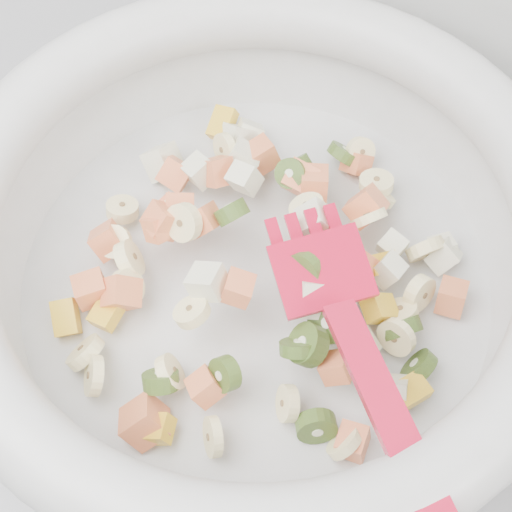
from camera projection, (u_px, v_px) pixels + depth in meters
The scene contains 1 object.
mixing_bowl at pixel (256, 245), 0.51m from camera, with size 0.44×0.42×0.12m.
Camera 1 is at (0.00, 1.27, 1.40)m, focal length 55.00 mm.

